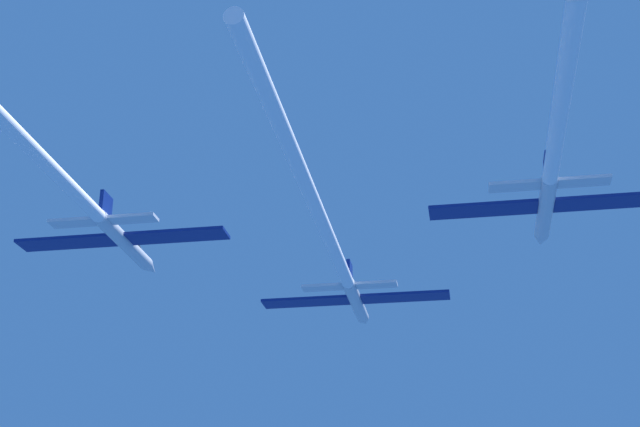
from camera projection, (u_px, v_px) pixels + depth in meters
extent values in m
cylinder|color=silver|center=(356.00, 301.00, 100.96)|extent=(1.39, 12.61, 1.39)
cone|color=silver|center=(364.00, 321.00, 107.94)|extent=(1.36, 2.77, 1.36)
ellipsoid|color=black|center=(359.00, 304.00, 103.71)|extent=(0.97, 2.52, 0.69)
cube|color=navy|center=(306.00, 302.00, 101.22)|extent=(9.58, 2.77, 0.30)
cube|color=navy|center=(405.00, 297.00, 99.56)|extent=(9.58, 2.77, 0.30)
cube|color=navy|center=(350.00, 271.00, 97.05)|extent=(0.36, 2.27, 2.02)
cube|color=silver|center=(323.00, 287.00, 96.59)|extent=(4.31, 1.66, 0.30)
cube|color=silver|center=(377.00, 285.00, 95.73)|extent=(4.31, 1.66, 0.30)
cylinder|color=white|center=(308.00, 188.00, 73.62)|extent=(1.25, 47.65, 1.25)
cylinder|color=silver|center=(124.00, 242.00, 87.79)|extent=(1.39, 12.61, 1.39)
cone|color=silver|center=(151.00, 268.00, 94.77)|extent=(1.36, 2.77, 1.36)
ellipsoid|color=black|center=(135.00, 246.00, 90.54)|extent=(0.97, 2.52, 0.69)
cube|color=navy|center=(67.00, 243.00, 88.05)|extent=(9.58, 2.77, 0.30)
cube|color=navy|center=(177.00, 236.00, 86.39)|extent=(9.58, 2.77, 0.30)
cube|color=navy|center=(106.00, 204.00, 83.88)|extent=(0.36, 2.27, 2.02)
cube|color=silver|center=(73.00, 223.00, 83.42)|extent=(4.31, 1.66, 0.30)
cube|color=silver|center=(133.00, 219.00, 82.55)|extent=(4.31, 1.66, 0.30)
cylinder|color=silver|center=(545.00, 208.00, 81.63)|extent=(1.39, 12.61, 1.39)
cone|color=silver|center=(541.00, 240.00, 88.61)|extent=(1.36, 2.77, 1.36)
ellipsoid|color=black|center=(543.00, 214.00, 84.38)|extent=(0.97, 2.52, 0.69)
cube|color=navy|center=(483.00, 210.00, 81.89)|extent=(9.58, 2.77, 0.30)
cube|color=navy|center=(610.00, 202.00, 80.23)|extent=(9.58, 2.77, 0.30)
cube|color=navy|center=(547.00, 167.00, 77.72)|extent=(0.36, 2.27, 2.02)
cube|color=silver|center=(515.00, 186.00, 77.25)|extent=(4.31, 1.66, 0.30)
cube|color=silver|center=(584.00, 181.00, 76.39)|extent=(4.31, 1.66, 0.30)
cylinder|color=white|center=(576.00, 6.00, 54.05)|extent=(1.25, 48.17, 1.25)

